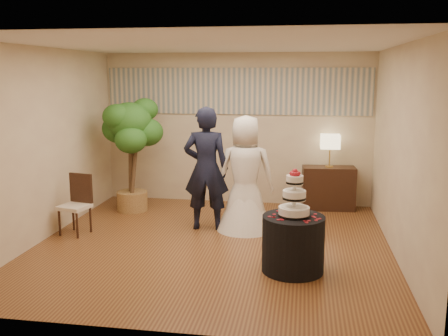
% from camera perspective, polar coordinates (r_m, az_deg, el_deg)
% --- Properties ---
extents(floor, '(5.00, 5.00, 0.00)m').
position_cam_1_polar(floor, '(7.25, -1.30, -8.74)').
color(floor, brown).
rests_on(floor, ground).
extents(ceiling, '(5.00, 5.00, 0.00)m').
position_cam_1_polar(ceiling, '(6.85, -1.40, 13.94)').
color(ceiling, white).
rests_on(ceiling, wall_back).
extents(wall_back, '(5.00, 0.06, 2.80)m').
position_cam_1_polar(wall_back, '(9.36, 1.45, 4.48)').
color(wall_back, beige).
rests_on(wall_back, ground).
extents(wall_front, '(5.00, 0.06, 2.80)m').
position_cam_1_polar(wall_front, '(4.52, -7.15, -2.34)').
color(wall_front, beige).
rests_on(wall_front, ground).
extents(wall_left, '(0.06, 5.00, 2.80)m').
position_cam_1_polar(wall_left, '(7.76, -19.83, 2.57)').
color(wall_left, beige).
rests_on(wall_left, ground).
extents(wall_right, '(0.06, 5.00, 2.80)m').
position_cam_1_polar(wall_right, '(6.91, 19.50, 1.65)').
color(wall_right, beige).
rests_on(wall_right, ground).
extents(mural_border, '(4.90, 0.02, 0.85)m').
position_cam_1_polar(mural_border, '(9.29, 1.46, 8.77)').
color(mural_border, '#A7A698').
rests_on(mural_border, wall_back).
extents(groom, '(0.73, 0.50, 1.93)m').
position_cam_1_polar(groom, '(7.74, -2.05, -0.08)').
color(groom, black).
rests_on(groom, floor).
extents(bride, '(0.96, 0.96, 1.80)m').
position_cam_1_polar(bride, '(7.73, 2.47, -0.60)').
color(bride, white).
rests_on(bride, floor).
extents(cake_table, '(0.80, 0.80, 0.70)m').
position_cam_1_polar(cake_table, '(6.28, 7.89, -8.57)').
color(cake_table, black).
rests_on(cake_table, floor).
extents(wedding_cake, '(0.39, 0.39, 0.59)m').
position_cam_1_polar(wedding_cake, '(6.10, 8.05, -2.81)').
color(wedding_cake, white).
rests_on(wedding_cake, cake_table).
extents(console, '(0.96, 0.48, 0.78)m').
position_cam_1_polar(console, '(9.20, 11.84, -2.26)').
color(console, black).
rests_on(console, floor).
extents(table_lamp, '(0.34, 0.34, 0.58)m').
position_cam_1_polar(table_lamp, '(9.07, 12.00, 1.92)').
color(table_lamp, '#D2BE8A').
rests_on(table_lamp, console).
extents(ficus_tree, '(1.27, 1.27, 2.04)m').
position_cam_1_polar(ficus_tree, '(8.93, -10.61, 1.54)').
color(ficus_tree, '#2B641F').
rests_on(ficus_tree, floor).
extents(side_chair, '(0.51, 0.52, 0.91)m').
position_cam_1_polar(side_chair, '(7.92, -16.74, -4.08)').
color(side_chair, black).
rests_on(side_chair, floor).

